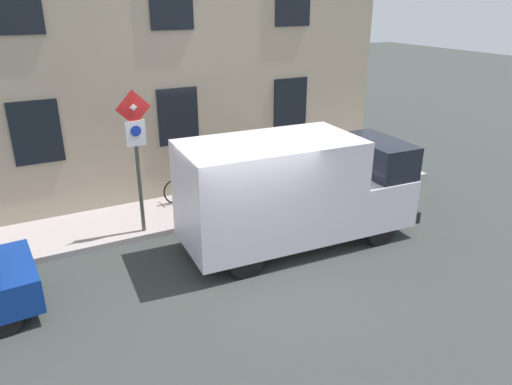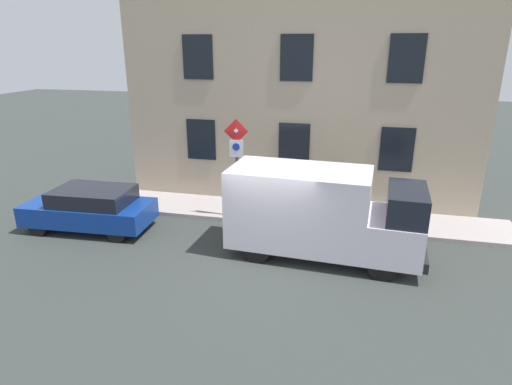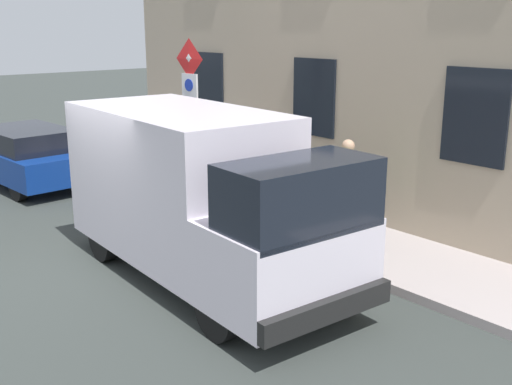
% 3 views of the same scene
% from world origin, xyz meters
% --- Properties ---
extents(ground_plane, '(80.00, 80.00, 0.00)m').
position_xyz_m(ground_plane, '(0.00, 0.00, 0.00)').
color(ground_plane, '#343936').
extents(sidewalk_slab, '(2.04, 14.64, 0.14)m').
position_xyz_m(sidewalk_slab, '(3.26, 0.00, 0.07)').
color(sidewalk_slab, '#AA9E9C').
rests_on(sidewalk_slab, ground_plane).
extents(building_facade, '(0.75, 12.64, 7.31)m').
position_xyz_m(building_facade, '(4.63, 0.00, 3.65)').
color(building_facade, tan).
rests_on(building_facade, ground_plane).
extents(sign_post_stacked, '(0.17, 0.56, 3.20)m').
position_xyz_m(sign_post_stacked, '(2.46, 1.60, 2.30)').
color(sign_post_stacked, '#474C47').
rests_on(sign_post_stacked, sidewalk_slab).
extents(delivery_van, '(2.30, 5.44, 2.50)m').
position_xyz_m(delivery_van, '(0.55, -1.32, 1.33)').
color(delivery_van, white).
rests_on(delivery_van, ground_plane).
extents(bicycle_black, '(0.46, 1.71, 0.89)m').
position_xyz_m(bicycle_black, '(3.73, -1.05, 0.51)').
color(bicycle_black, black).
rests_on(bicycle_black, sidewalk_slab).
extents(bicycle_green, '(0.46, 1.71, 0.89)m').
position_xyz_m(bicycle_green, '(3.73, -0.12, 0.51)').
color(bicycle_green, black).
rests_on(bicycle_green, sidewalk_slab).
extents(pedestrian, '(0.44, 0.33, 1.72)m').
position_xyz_m(pedestrian, '(3.30, -1.76, 1.07)').
color(pedestrian, '#262B47').
rests_on(pedestrian, sidewalk_slab).
extents(litter_bin, '(0.44, 0.44, 0.90)m').
position_xyz_m(litter_bin, '(2.60, -0.87, 0.59)').
color(litter_bin, '#2D5133').
rests_on(litter_bin, sidewalk_slab).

